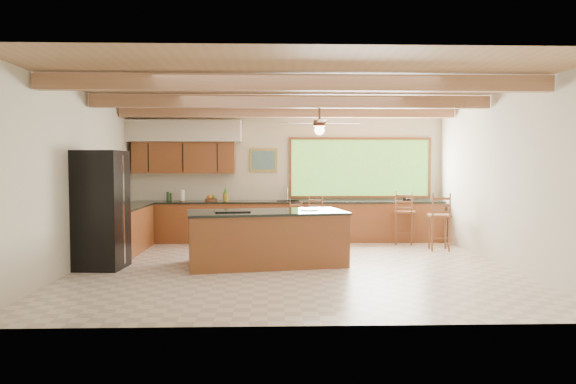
{
  "coord_description": "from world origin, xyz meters",
  "views": [
    {
      "loc": [
        -0.34,
        -8.68,
        1.73
      ],
      "look_at": [
        -0.05,
        0.8,
        1.24
      ],
      "focal_mm": 32.0,
      "sensor_mm": 36.0,
      "label": 1
    }
  ],
  "objects": [
    {
      "name": "refrigerator",
      "position": [
        -3.22,
        -0.05,
        0.99
      ],
      "size": [
        0.82,
        0.8,
        1.98
      ],
      "rotation": [
        0.0,
        0.0,
        -0.08
      ],
      "color": "black",
      "rests_on": "ground"
    },
    {
      "name": "bar_stool_a",
      "position": [
        0.1,
        2.4,
        0.57
      ],
      "size": [
        0.45,
        0.45,
        0.97
      ],
      "rotation": [
        0.0,
        0.0,
        0.39
      ],
      "color": "brown",
      "rests_on": "ground"
    },
    {
      "name": "counter_run",
      "position": [
        -0.82,
        2.52,
        0.46
      ],
      "size": [
        7.12,
        3.1,
        1.24
      ],
      "color": "brown",
      "rests_on": "ground"
    },
    {
      "name": "ground",
      "position": [
        0.0,
        0.0,
        0.0
      ],
      "size": [
        7.2,
        7.2,
        0.0
      ],
      "primitive_type": "plane",
      "color": "beige",
      "rests_on": "ground"
    },
    {
      "name": "island",
      "position": [
        -0.45,
        0.2,
        0.47
      ],
      "size": [
        2.87,
        1.71,
        0.96
      ],
      "rotation": [
        0.0,
        0.0,
        0.17
      ],
      "color": "brown",
      "rests_on": "ground"
    },
    {
      "name": "bar_stool_c",
      "position": [
        2.57,
        2.39,
        0.7
      ],
      "size": [
        0.55,
        0.55,
        1.18
      ],
      "rotation": [
        0.0,
        0.0,
        -0.39
      ],
      "color": "brown",
      "rests_on": "ground"
    },
    {
      "name": "bar_stool_b",
      "position": [
        0.65,
        2.39,
        0.63
      ],
      "size": [
        0.5,
        0.5,
        1.07
      ],
      "rotation": [
        0.0,
        0.0,
        -0.39
      ],
      "color": "brown",
      "rests_on": "ground"
    },
    {
      "name": "room_shell",
      "position": [
        -0.17,
        0.65,
        2.21
      ],
      "size": [
        7.27,
        6.54,
        3.02
      ],
      "color": "beige",
      "rests_on": "ground"
    },
    {
      "name": "bar_stool_d",
      "position": [
        3.05,
        1.54,
        0.7
      ],
      "size": [
        0.47,
        0.47,
        1.18
      ],
      "rotation": [
        0.0,
        0.0,
        -0.12
      ],
      "color": "brown",
      "rests_on": "ground"
    }
  ]
}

